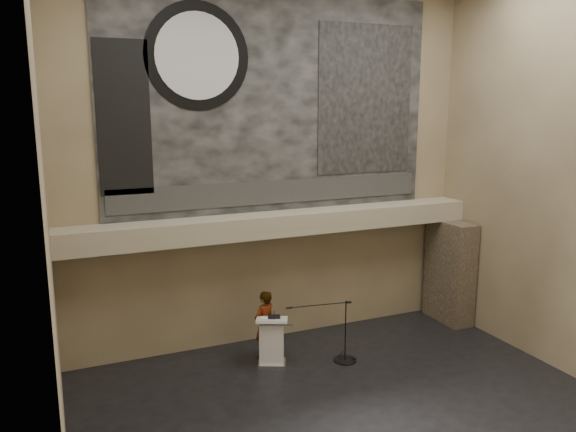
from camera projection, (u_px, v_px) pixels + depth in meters
name	position (u px, v px, depth m)	size (l,w,h in m)	color
floor	(356.00, 415.00, 10.46)	(10.00, 10.00, 0.00)	black
wall_back	(275.00, 166.00, 13.24)	(10.00, 0.02, 8.50)	#78654C
wall_front	(553.00, 240.00, 6.03)	(10.00, 0.02, 8.50)	#78654C
wall_left	(46.00, 211.00, 7.69)	(0.02, 8.00, 8.50)	#78654C
wall_right	(571.00, 175.00, 11.58)	(0.02, 8.00, 8.50)	#78654C
soffit	(281.00, 223.00, 13.13)	(10.00, 0.80, 0.50)	tan
sprinkler_left	(216.00, 242.00, 12.52)	(0.04, 0.04, 0.06)	#B2893D
sprinkler_right	(353.00, 229.00, 13.88)	(0.04, 0.04, 0.06)	#B2893D
banner	(275.00, 104.00, 12.93)	(8.00, 0.05, 5.00)	black
banner_text_strip	(276.00, 192.00, 13.29)	(7.76, 0.02, 0.55)	#2B2B2B
banner_clock_rim	(197.00, 56.00, 12.00)	(2.30, 2.30, 0.02)	black
banner_clock_face	(198.00, 56.00, 11.98)	(1.84, 1.84, 0.02)	silver
banner_building_print	(366.00, 100.00, 13.81)	(2.60, 0.02, 3.60)	black
banner_brick_print	(124.00, 118.00, 11.63)	(1.10, 0.02, 3.20)	black
stone_pier	(450.00, 271.00, 14.84)	(0.60, 1.40, 2.70)	#403527
lectern	(272.00, 342.00, 12.35)	(0.82, 0.72, 1.13)	silver
binder	(274.00, 317.00, 12.27)	(0.27, 0.21, 0.04)	black
papers	(268.00, 319.00, 12.17)	(0.23, 0.32, 0.01)	white
speaker_person	(264.00, 325.00, 12.67)	(0.58, 0.38, 1.59)	silver
mic_stand	(343.00, 352.00, 12.62)	(1.62, 0.52, 1.42)	black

